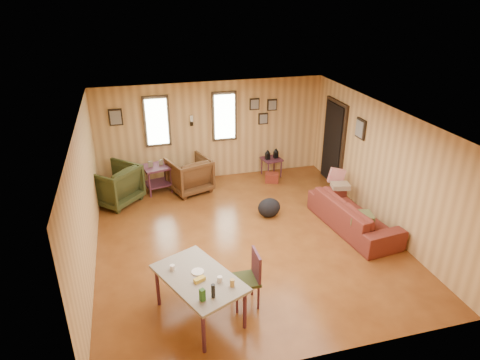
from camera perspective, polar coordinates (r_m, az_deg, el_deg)
The scene contains 11 objects.
room at distance 7.98m, azimuth 1.41°, elevation 0.78°, with size 5.54×6.04×2.44m.
sofa at distance 8.68m, azimuth 14.97°, elevation -3.86°, with size 2.13×0.62×0.83m, color maroon.
recliner_brown at distance 9.97m, azimuth -6.76°, elevation 0.92°, with size 0.87×0.82×0.90m, color #503118.
recliner_green at distance 9.73m, azimuth -16.43°, elevation -0.40°, with size 0.93×0.87×0.96m, color #323819.
end_table at distance 10.07m, azimuth -10.99°, elevation 0.80°, with size 0.73×0.69×0.78m.
side_table at distance 10.71m, azimuth 4.24°, elevation 2.99°, with size 0.52×0.52×0.72m.
cooler at distance 10.51m, azimuth 4.27°, elevation 0.32°, with size 0.38×0.33×0.23m.
backpack at distance 8.92m, azimuth 3.90°, elevation -3.69°, with size 0.49×0.38×0.41m.
sofa_pillows at distance 8.91m, azimuth 14.25°, elevation -2.29°, with size 0.79×1.95×0.40m.
dining_table at distance 6.21m, azimuth -5.46°, elevation -13.23°, with size 1.32×1.59×0.90m.
dining_chair at distance 6.50m, azimuth 1.27°, elevation -12.63°, with size 0.41×0.41×0.90m.
Camera 1 is at (-1.91, -6.72, 4.44)m, focal length 32.00 mm.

